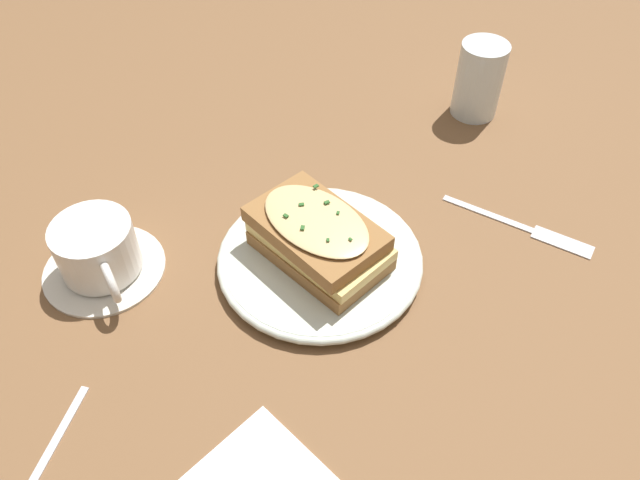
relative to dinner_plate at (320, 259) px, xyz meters
name	(u,v)px	position (x,y,z in m)	size (l,w,h in m)	color
ground_plane	(302,277)	(-0.03, 0.01, -0.01)	(2.40, 2.40, 0.00)	brown
dinner_plate	(320,259)	(0.00, 0.00, 0.00)	(0.23, 0.23, 0.02)	silver
sandwich	(318,238)	(0.00, 0.00, 0.04)	(0.15, 0.18, 0.06)	olive
teacup_with_saucer	(98,252)	(-0.10, 0.22, 0.02)	(0.14, 0.14, 0.07)	silver
water_glass	(479,80)	(0.36, -0.10, 0.04)	(0.07, 0.07, 0.11)	silver
fork	(534,231)	(0.14, -0.22, -0.01)	(0.04, 0.19, 0.00)	silver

